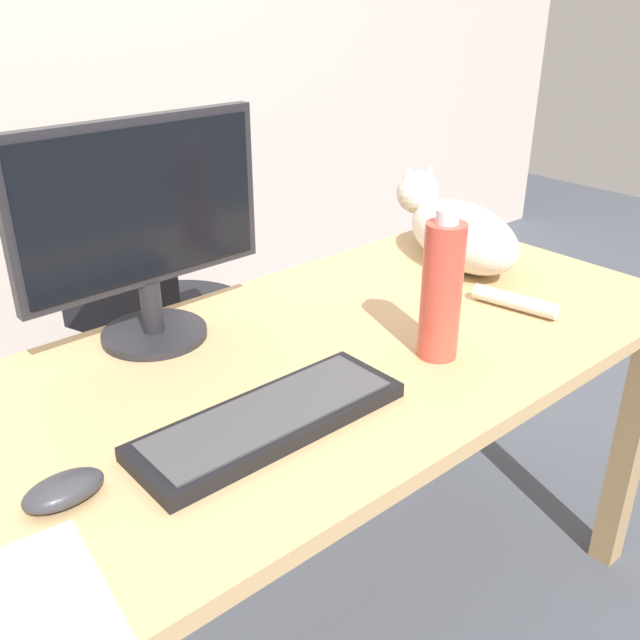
{
  "coord_description": "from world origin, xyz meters",
  "views": [
    {
      "loc": [
        -0.79,
        -0.87,
        1.37
      ],
      "look_at": [
        -0.03,
        0.01,
        0.81
      ],
      "focal_mm": 39.84,
      "sensor_mm": 36.0,
      "label": 1
    }
  ],
  "objects_px": {
    "keyboard": "(270,419)",
    "water_bottle": "(442,290)",
    "office_chair": "(165,362)",
    "monitor": "(143,225)",
    "computer_mouse": "(64,490)",
    "cat": "(457,230)"
  },
  "relations": [
    {
      "from": "office_chair",
      "to": "keyboard",
      "type": "height_order",
      "value": "office_chair"
    },
    {
      "from": "water_bottle",
      "to": "office_chair",
      "type": "bearing_deg",
      "value": 98.05
    },
    {
      "from": "keyboard",
      "to": "water_bottle",
      "type": "bearing_deg",
      "value": -2.53
    },
    {
      "from": "office_chair",
      "to": "water_bottle",
      "type": "xyz_separation_m",
      "value": [
        0.12,
        -0.84,
        0.46
      ]
    },
    {
      "from": "monitor",
      "to": "water_bottle",
      "type": "bearing_deg",
      "value": -48.51
    },
    {
      "from": "monitor",
      "to": "computer_mouse",
      "type": "distance_m",
      "value": 0.52
    },
    {
      "from": "cat",
      "to": "water_bottle",
      "type": "distance_m",
      "value": 0.49
    },
    {
      "from": "monitor",
      "to": "cat",
      "type": "height_order",
      "value": "monitor"
    },
    {
      "from": "office_chair",
      "to": "keyboard",
      "type": "relative_size",
      "value": 2.17
    },
    {
      "from": "monitor",
      "to": "office_chair",
      "type": "bearing_deg",
      "value": 61.68
    },
    {
      "from": "monitor",
      "to": "cat",
      "type": "distance_m",
      "value": 0.77
    },
    {
      "from": "monitor",
      "to": "computer_mouse",
      "type": "height_order",
      "value": "monitor"
    },
    {
      "from": "office_chair",
      "to": "computer_mouse",
      "type": "distance_m",
      "value": 1.02
    },
    {
      "from": "office_chair",
      "to": "monitor",
      "type": "xyz_separation_m",
      "value": [
        -0.24,
        -0.44,
        0.55
      ]
    },
    {
      "from": "water_bottle",
      "to": "computer_mouse",
      "type": "bearing_deg",
      "value": 175.22
    },
    {
      "from": "water_bottle",
      "to": "keyboard",
      "type": "bearing_deg",
      "value": 177.47
    },
    {
      "from": "monitor",
      "to": "keyboard",
      "type": "xyz_separation_m",
      "value": [
        -0.02,
        -0.38,
        -0.21
      ]
    },
    {
      "from": "office_chair",
      "to": "monitor",
      "type": "bearing_deg",
      "value": -118.32
    },
    {
      "from": "keyboard",
      "to": "cat",
      "type": "height_order",
      "value": "cat"
    },
    {
      "from": "cat",
      "to": "computer_mouse",
      "type": "bearing_deg",
      "value": -168.25
    },
    {
      "from": "computer_mouse",
      "to": "water_bottle",
      "type": "distance_m",
      "value": 0.69
    },
    {
      "from": "cat",
      "to": "computer_mouse",
      "type": "relative_size",
      "value": 5.32
    }
  ]
}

